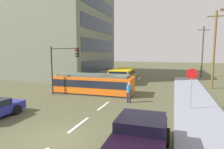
{
  "coord_description": "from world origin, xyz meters",
  "views": [
    {
      "loc": [
        5.08,
        -7.32,
        4.19
      ],
      "look_at": [
        -0.03,
        8.15,
        2.2
      ],
      "focal_mm": 30.27,
      "sensor_mm": 36.0,
      "label": 1
    }
  ],
  "objects_px": {
    "city_bus": "(123,75)",
    "traffic_light_mast": "(62,61)",
    "utility_pole_far": "(202,51)",
    "utility_pole_mid": "(214,49)",
    "pedestrian_crossing": "(129,91)",
    "streetcar_tram": "(94,84)",
    "stop_sign": "(192,80)",
    "pickup_truck_parked": "(139,140)"
  },
  "relations": [
    {
      "from": "city_bus",
      "to": "pedestrian_crossing",
      "type": "height_order",
      "value": "city_bus"
    },
    {
      "from": "city_bus",
      "to": "pedestrian_crossing",
      "type": "bearing_deg",
      "value": -72.33
    },
    {
      "from": "pedestrian_crossing",
      "to": "pickup_truck_parked",
      "type": "distance_m",
      "value": 8.26
    },
    {
      "from": "pickup_truck_parked",
      "to": "utility_pole_far",
      "type": "relative_size",
      "value": 0.61
    },
    {
      "from": "streetcar_tram",
      "to": "traffic_light_mast",
      "type": "bearing_deg",
      "value": -139.36
    },
    {
      "from": "utility_pole_far",
      "to": "stop_sign",
      "type": "bearing_deg",
      "value": -98.9
    },
    {
      "from": "city_bus",
      "to": "utility_pole_mid",
      "type": "distance_m",
      "value": 11.29
    },
    {
      "from": "utility_pole_far",
      "to": "pedestrian_crossing",
      "type": "bearing_deg",
      "value": -112.04
    },
    {
      "from": "traffic_light_mast",
      "to": "pickup_truck_parked",
      "type": "bearing_deg",
      "value": -43.74
    },
    {
      "from": "city_bus",
      "to": "pedestrian_crossing",
      "type": "distance_m",
      "value": 10.23
    },
    {
      "from": "stop_sign",
      "to": "pedestrian_crossing",
      "type": "bearing_deg",
      "value": 171.69
    },
    {
      "from": "pedestrian_crossing",
      "to": "traffic_light_mast",
      "type": "relative_size",
      "value": 0.36
    },
    {
      "from": "streetcar_tram",
      "to": "utility_pole_far",
      "type": "relative_size",
      "value": 0.98
    },
    {
      "from": "streetcar_tram",
      "to": "city_bus",
      "type": "xyz_separation_m",
      "value": [
        1.08,
        7.4,
        0.07
      ]
    },
    {
      "from": "utility_pole_mid",
      "to": "pedestrian_crossing",
      "type": "bearing_deg",
      "value": -130.83
    },
    {
      "from": "traffic_light_mast",
      "to": "stop_sign",
      "type": "bearing_deg",
      "value": -5.53
    },
    {
      "from": "stop_sign",
      "to": "traffic_light_mast",
      "type": "height_order",
      "value": "traffic_light_mast"
    },
    {
      "from": "streetcar_tram",
      "to": "stop_sign",
      "type": "distance_m",
      "value": 9.4
    },
    {
      "from": "streetcar_tram",
      "to": "pickup_truck_parked",
      "type": "bearing_deg",
      "value": -57.91
    },
    {
      "from": "pedestrian_crossing",
      "to": "traffic_light_mast",
      "type": "bearing_deg",
      "value": 176.49
    },
    {
      "from": "pedestrian_crossing",
      "to": "city_bus",
      "type": "bearing_deg",
      "value": 107.67
    },
    {
      "from": "utility_pole_far",
      "to": "city_bus",
      "type": "bearing_deg",
      "value": -139.16
    },
    {
      "from": "traffic_light_mast",
      "to": "utility_pole_mid",
      "type": "bearing_deg",
      "value": 30.89
    },
    {
      "from": "utility_pole_mid",
      "to": "utility_pole_far",
      "type": "bearing_deg",
      "value": 89.27
    },
    {
      "from": "streetcar_tram",
      "to": "stop_sign",
      "type": "height_order",
      "value": "stop_sign"
    },
    {
      "from": "pickup_truck_parked",
      "to": "utility_pole_mid",
      "type": "distance_m",
      "value": 17.96
    },
    {
      "from": "city_bus",
      "to": "stop_sign",
      "type": "relative_size",
      "value": 2.06
    },
    {
      "from": "streetcar_tram",
      "to": "stop_sign",
      "type": "relative_size",
      "value": 2.79
    },
    {
      "from": "streetcar_tram",
      "to": "traffic_light_mast",
      "type": "height_order",
      "value": "traffic_light_mast"
    },
    {
      "from": "pickup_truck_parked",
      "to": "utility_pole_mid",
      "type": "height_order",
      "value": "utility_pole_mid"
    },
    {
      "from": "city_bus",
      "to": "traffic_light_mast",
      "type": "height_order",
      "value": "traffic_light_mast"
    },
    {
      "from": "city_bus",
      "to": "utility_pole_mid",
      "type": "bearing_deg",
      "value": -5.01
    },
    {
      "from": "pedestrian_crossing",
      "to": "streetcar_tram",
      "type": "bearing_deg",
      "value": 150.8
    },
    {
      "from": "pedestrian_crossing",
      "to": "pickup_truck_parked",
      "type": "height_order",
      "value": "pedestrian_crossing"
    },
    {
      "from": "city_bus",
      "to": "pedestrian_crossing",
      "type": "xyz_separation_m",
      "value": [
        3.1,
        -9.74,
        -0.12
      ]
    },
    {
      "from": "stop_sign",
      "to": "pickup_truck_parked",
      "type": "bearing_deg",
      "value": -108.13
    },
    {
      "from": "city_bus",
      "to": "utility_pole_far",
      "type": "height_order",
      "value": "utility_pole_far"
    },
    {
      "from": "pedestrian_crossing",
      "to": "stop_sign",
      "type": "relative_size",
      "value": 0.58
    },
    {
      "from": "streetcar_tram",
      "to": "traffic_light_mast",
      "type": "relative_size",
      "value": 1.72
    },
    {
      "from": "city_bus",
      "to": "utility_pole_far",
      "type": "relative_size",
      "value": 0.72
    },
    {
      "from": "city_bus",
      "to": "pickup_truck_parked",
      "type": "bearing_deg",
      "value": -73.12
    },
    {
      "from": "utility_pole_mid",
      "to": "stop_sign",
      "type": "bearing_deg",
      "value": -107.38
    }
  ]
}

